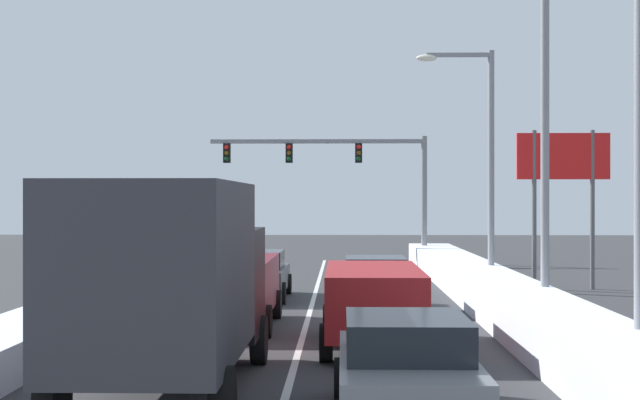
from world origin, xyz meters
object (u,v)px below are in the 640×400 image
at_px(suv_maroon_center_lane_second, 232,285).
at_px(street_lamp_right_near, 619,108).
at_px(sedan_gray_right_lane_nearest, 406,370).
at_px(street_lamp_right_mid, 532,114).
at_px(suv_red_right_lane_second, 373,299).
at_px(street_lamp_right_far, 480,147).
at_px(box_truck_center_lane_nearest, 171,276).
at_px(sedan_white_right_lane_third, 375,284).
at_px(traffic_light_gantry, 348,166).
at_px(roadside_sign_right, 563,173).
at_px(sedan_charcoal_center_lane_third, 257,274).

xyz_separation_m(suv_maroon_center_lane_second, street_lamp_right_near, (7.45, -6.40, 3.68)).
distance_m(suv_maroon_center_lane_second, street_lamp_right_near, 10.48).
bearing_deg(sedan_gray_right_lane_nearest, street_lamp_right_mid, 70.58).
distance_m(sedan_gray_right_lane_nearest, street_lamp_right_near, 6.52).
xyz_separation_m(suv_red_right_lane_second, street_lamp_right_far, (4.07, 12.55, 3.88)).
xyz_separation_m(sedan_gray_right_lane_nearest, street_lamp_right_far, (3.84, 19.24, 4.13)).
height_order(sedan_gray_right_lane_nearest, box_truck_center_lane_nearest, box_truck_center_lane_nearest).
bearing_deg(street_lamp_right_mid, box_truck_center_lane_nearest, -128.37).
height_order(suv_red_right_lane_second, sedan_white_right_lane_third, suv_red_right_lane_second).
distance_m(suv_red_right_lane_second, box_truck_center_lane_nearest, 6.00).
height_order(sedan_gray_right_lane_nearest, suv_red_right_lane_second, suv_red_right_lane_second).
relative_size(suv_red_right_lane_second, sedan_white_right_lane_third, 1.09).
height_order(sedan_gray_right_lane_nearest, street_lamp_right_mid, street_lamp_right_mid).
height_order(traffic_light_gantry, roadside_sign_right, traffic_light_gantry).
distance_m(suv_red_right_lane_second, sedan_white_right_lane_third, 6.54).
bearing_deg(street_lamp_right_near, roadside_sign_right, 80.04).
height_order(suv_red_right_lane_second, box_truck_center_lane_nearest, box_truck_center_lane_nearest).
bearing_deg(sedan_charcoal_center_lane_third, roadside_sign_right, 18.29).
relative_size(traffic_light_gantry, street_lamp_right_near, 1.36).
bearing_deg(street_lamp_right_far, suv_maroon_center_lane_second, -128.14).
relative_size(sedan_charcoal_center_lane_third, street_lamp_right_near, 0.58).
distance_m(sedan_gray_right_lane_nearest, sedan_charcoal_center_lane_third, 16.71).
distance_m(sedan_gray_right_lane_nearest, roadside_sign_right, 21.12).
xyz_separation_m(sedan_white_right_lane_third, roadside_sign_right, (6.72, 6.52, 3.25)).
height_order(box_truck_center_lane_nearest, sedan_charcoal_center_lane_third, box_truck_center_lane_nearest).
relative_size(sedan_gray_right_lane_nearest, box_truck_center_lane_nearest, 0.63).
bearing_deg(suv_red_right_lane_second, traffic_light_gantry, 90.78).
xyz_separation_m(sedan_charcoal_center_lane_third, street_lamp_right_far, (7.39, 2.91, 4.13)).
height_order(box_truck_center_lane_nearest, street_lamp_right_far, street_lamp_right_far).
bearing_deg(sedan_charcoal_center_lane_third, sedan_white_right_lane_third, -40.94).
bearing_deg(sedan_white_right_lane_third, traffic_light_gantry, 91.82).
bearing_deg(street_lamp_right_near, sedan_charcoal_center_lane_third, 120.02).
xyz_separation_m(street_lamp_right_mid, street_lamp_right_far, (-0.16, 7.90, -0.41)).
relative_size(suv_maroon_center_lane_second, street_lamp_right_mid, 0.55).
xyz_separation_m(sedan_charcoal_center_lane_third, street_lamp_right_mid, (7.54, -4.99, 4.54)).
bearing_deg(street_lamp_right_mid, traffic_light_gantry, 101.92).
relative_size(suv_red_right_lane_second, street_lamp_right_near, 0.63).
height_order(sedan_white_right_lane_third, street_lamp_right_far, street_lamp_right_far).
bearing_deg(sedan_gray_right_lane_nearest, traffic_light_gantry, 91.02).
height_order(sedan_white_right_lane_third, roadside_sign_right, roadside_sign_right).
distance_m(suv_red_right_lane_second, sedan_charcoal_center_lane_third, 10.20).
relative_size(box_truck_center_lane_nearest, traffic_light_gantry, 0.68).
distance_m(sedan_white_right_lane_third, traffic_light_gantry, 20.24).
relative_size(suv_maroon_center_lane_second, sedan_charcoal_center_lane_third, 1.09).
xyz_separation_m(sedan_charcoal_center_lane_third, traffic_light_gantry, (2.96, 16.72, 3.96)).
bearing_deg(street_lamp_right_mid, sedan_charcoal_center_lane_third, 146.51).
bearing_deg(traffic_light_gantry, sedan_white_right_lane_third, -88.18).
relative_size(sedan_gray_right_lane_nearest, suv_maroon_center_lane_second, 0.92).
height_order(sedan_gray_right_lane_nearest, street_lamp_right_far, street_lamp_right_far).
xyz_separation_m(sedan_gray_right_lane_nearest, street_lamp_right_near, (3.90, 3.44, 3.93)).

